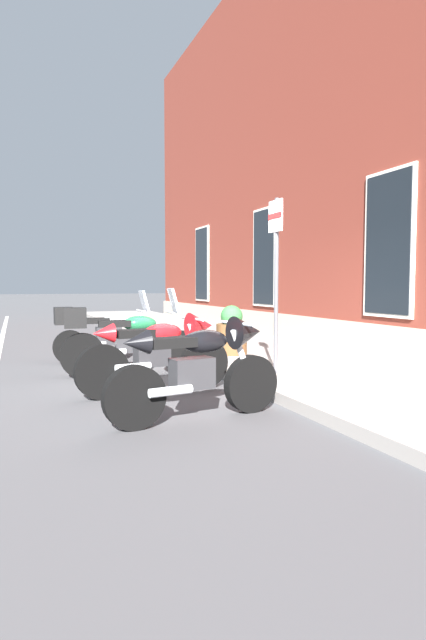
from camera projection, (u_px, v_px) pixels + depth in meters
ground_plane at (219, 377)px, 7.69m from camera, size 140.00×140.00×0.00m
sidewalk at (309, 367)px, 8.26m from camera, size 33.91×3.17×0.14m
motorcycle_silver_touring at (105, 333)px, 9.11m from camera, size 0.62×2.05×1.30m
motorcycle_green_touring at (126, 339)px, 7.81m from camera, size 0.63×2.20×1.35m
motorcycle_red_sport at (161, 350)px, 6.55m from camera, size 0.62×2.09×1.03m
motorcycle_black_sport at (203, 364)px, 5.25m from camera, size 0.64×1.99×1.07m
parking_sign at (276, 261)px, 7.13m from camera, size 0.36×0.07×2.47m
barrel_planter at (232, 333)px, 9.20m from camera, size 0.59×0.59×0.89m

